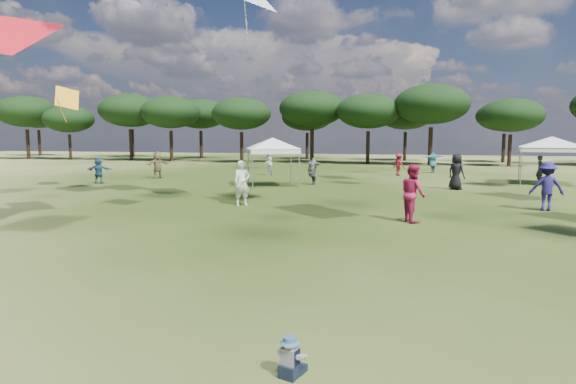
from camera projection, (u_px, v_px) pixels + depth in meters
The scene contains 5 objects.
tree_line at pixel (421, 109), 47.88m from camera, with size 108.78×17.63×7.77m.
tent_left at pixel (273, 140), 26.25m from camera, with size 4.90×4.90×2.96m.
tent_right at pixel (552, 139), 27.28m from camera, with size 6.55×6.55×3.02m.
toddler at pixel (291, 359), 5.52m from camera, with size 0.36×0.39×0.48m.
festival_crowd at pixel (361, 171), 26.43m from camera, with size 29.52×23.19×1.86m.
Camera 1 is at (1.65, -2.90, 2.76)m, focal length 30.00 mm.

